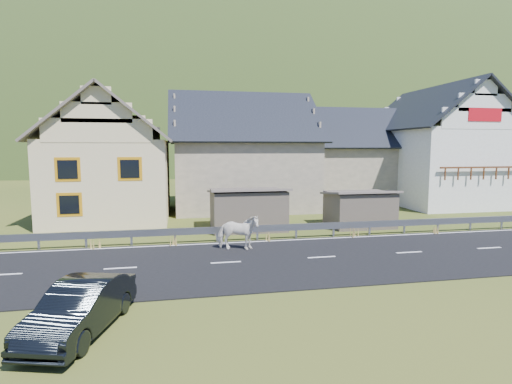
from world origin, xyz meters
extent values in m
plane|color=#2E3E14|center=(0.00, 0.00, 0.00)|extent=(160.00, 160.00, 0.00)
cube|color=black|center=(0.00, 0.00, 0.02)|extent=(60.00, 7.00, 0.04)
cube|color=silver|center=(0.00, 0.00, 0.04)|extent=(60.00, 6.60, 0.01)
cube|color=#93969B|center=(0.00, 3.68, 0.58)|extent=(28.00, 0.08, 0.34)
cube|color=#93969B|center=(-12.00, 3.70, 0.35)|extent=(0.10, 0.06, 0.70)
cube|color=#93969B|center=(-10.00, 3.70, 0.35)|extent=(0.10, 0.06, 0.70)
cube|color=#93969B|center=(-8.00, 3.70, 0.35)|extent=(0.10, 0.06, 0.70)
cube|color=#93969B|center=(-6.00, 3.70, 0.35)|extent=(0.10, 0.06, 0.70)
cube|color=#93969B|center=(-4.00, 3.70, 0.35)|extent=(0.10, 0.06, 0.70)
cube|color=#93969B|center=(-2.00, 3.70, 0.35)|extent=(0.10, 0.06, 0.70)
cube|color=#93969B|center=(0.00, 3.70, 0.35)|extent=(0.10, 0.06, 0.70)
cube|color=#93969B|center=(2.00, 3.70, 0.35)|extent=(0.10, 0.06, 0.70)
cube|color=#93969B|center=(4.00, 3.70, 0.35)|extent=(0.10, 0.06, 0.70)
cube|color=#93969B|center=(6.00, 3.70, 0.35)|extent=(0.10, 0.06, 0.70)
cube|color=#93969B|center=(8.00, 3.70, 0.35)|extent=(0.10, 0.06, 0.70)
cube|color=#93969B|center=(10.00, 3.70, 0.35)|extent=(0.10, 0.06, 0.70)
cube|color=#93969B|center=(12.00, 3.70, 0.35)|extent=(0.10, 0.06, 0.70)
cube|color=#685C4E|center=(-2.00, 6.50, 1.10)|extent=(4.30, 3.30, 2.40)
cube|color=#685C4E|center=(4.50, 6.00, 1.00)|extent=(3.80, 2.90, 2.20)
cube|color=beige|center=(-10.00, 12.00, 2.50)|extent=(7.00, 9.00, 5.00)
cube|color=#BF7D0E|center=(-11.60, 7.50, 3.40)|extent=(1.30, 0.12, 1.30)
cube|color=#BF7D0E|center=(-8.40, 7.50, 3.40)|extent=(1.30, 0.12, 1.30)
cube|color=#BF7D0E|center=(-11.60, 7.50, 1.50)|extent=(1.30, 0.12, 1.30)
cube|color=tan|center=(-12.00, 13.50, 6.56)|extent=(0.70, 0.70, 2.40)
cube|color=tan|center=(-1.00, 15.00, 2.50)|extent=(10.00, 9.00, 5.00)
cube|color=tan|center=(9.00, 17.00, 2.30)|extent=(9.00, 8.00, 4.60)
cube|color=white|center=(15.00, 14.00, 3.00)|extent=(8.00, 10.00, 6.00)
cube|color=red|center=(15.00, 8.97, 6.80)|extent=(2.60, 0.06, 0.90)
cube|color=#5D2D14|center=(15.00, 8.75, 3.20)|extent=(6.80, 0.12, 0.12)
ellipsoid|color=#1D3212|center=(5.00, 180.00, -20.00)|extent=(440.00, 280.00, 260.00)
ellipsoid|color=black|center=(-55.00, 110.00, 6.00)|extent=(76.00, 50.00, 28.00)
imported|color=white|center=(-3.24, 1.87, 0.83)|extent=(1.29, 2.03, 1.58)
imported|color=black|center=(-8.21, -5.19, 0.63)|extent=(2.33, 4.07, 1.27)
camera|label=1|loc=(-5.75, -15.35, 4.59)|focal=28.00mm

